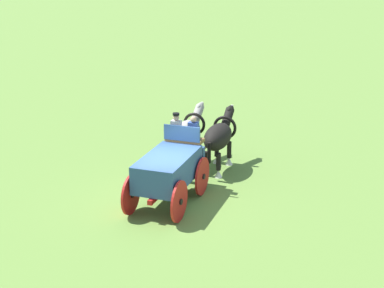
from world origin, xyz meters
name	(u,v)px	position (x,y,z in m)	size (l,w,h in m)	color
ground_plane	(168,203)	(0.00, 0.00, 0.00)	(220.00, 220.00, 0.00)	olive
show_wagon	(169,169)	(0.16, -0.05, 1.23)	(5.89, 2.83, 2.76)	#2D4C7A
draft_horse_near	(188,133)	(3.80, -0.55, 1.34)	(3.07, 1.52, 2.21)	#9E998E
draft_horse_off	(219,137)	(3.40, -1.79, 1.33)	(3.05, 1.55, 2.19)	black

